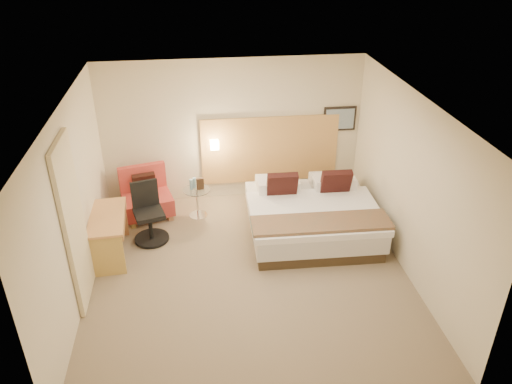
{
  "coord_description": "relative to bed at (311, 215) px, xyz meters",
  "views": [
    {
      "loc": [
        -0.68,
        -6.12,
        4.78
      ],
      "look_at": [
        0.2,
        0.63,
        1.06
      ],
      "focal_mm": 35.0,
      "sensor_mm": 36.0,
      "label": 1
    }
  ],
  "objects": [
    {
      "name": "art_frame",
      "position": [
        0.83,
        1.48,
        1.16
      ],
      "size": [
        0.62,
        0.03,
        0.47
      ],
      "primitive_type": "cube",
      "color": "black",
      "rests_on": "wall_back"
    },
    {
      "name": "wall_back",
      "position": [
        -1.19,
        1.51,
        1.01
      ],
      "size": [
        4.8,
        0.02,
        2.7
      ],
      "primitive_type": "cube",
      "color": "beige",
      "rests_on": "floor"
    },
    {
      "name": "lounge_chair",
      "position": [
        -2.83,
        0.98,
        0.01
      ],
      "size": [
        1.0,
        0.92,
        0.89
      ],
      "color": "tan",
      "rests_on": "floor"
    },
    {
      "name": "lamp_shade",
      "position": [
        -1.54,
        1.36,
        0.81
      ],
      "size": [
        0.15,
        0.15,
        0.15
      ],
      "primitive_type": "cube",
      "color": "#FFEDC6",
      "rests_on": "wall_back"
    },
    {
      "name": "side_table",
      "position": [
        -1.92,
        0.79,
        -0.04
      ],
      "size": [
        0.57,
        0.57,
        0.54
      ],
      "color": "white",
      "rests_on": "floor"
    },
    {
      "name": "floor",
      "position": [
        -1.19,
        -1.0,
        -0.35
      ],
      "size": [
        4.8,
        5.0,
        0.02
      ],
      "primitive_type": "cube",
      "color": "#7C6A53",
      "rests_on": "ground"
    },
    {
      "name": "bed",
      "position": [
        0.0,
        0.0,
        0.0
      ],
      "size": [
        2.2,
        2.13,
        1.05
      ],
      "color": "#392C1C",
      "rests_on": "floor"
    },
    {
      "name": "headboard_panel",
      "position": [
        -0.49,
        1.47,
        0.61
      ],
      "size": [
        2.6,
        0.04,
        1.3
      ],
      "primitive_type": "cube",
      "color": "tan",
      "rests_on": "wall_back"
    },
    {
      "name": "wall_right",
      "position": [
        1.22,
        -1.0,
        1.01
      ],
      "size": [
        0.02,
        5.0,
        2.7
      ],
      "primitive_type": "cube",
      "color": "beige",
      "rests_on": "floor"
    },
    {
      "name": "menu_folder",
      "position": [
        -1.85,
        0.8,
        0.31
      ],
      "size": [
        0.13,
        0.07,
        0.22
      ],
      "primitive_type": "cube",
      "rotation": [
        0.0,
        0.0,
        0.18
      ],
      "color": "#3D2819",
      "rests_on": "side_table"
    },
    {
      "name": "ceiling",
      "position": [
        -1.19,
        -1.0,
        2.37
      ],
      "size": [
        4.8,
        5.0,
        0.02
      ],
      "primitive_type": "cube",
      "color": "white",
      "rests_on": "floor"
    },
    {
      "name": "desk_chair",
      "position": [
        -2.73,
        0.15,
        0.08
      ],
      "size": [
        0.7,
        0.7,
        1.02
      ],
      "color": "black",
      "rests_on": "floor"
    },
    {
      "name": "bottle_b",
      "position": [
        -1.95,
        0.87,
        0.3
      ],
      "size": [
        0.07,
        0.07,
        0.2
      ],
      "primitive_type": "cylinder",
      "rotation": [
        0.0,
        0.0,
        0.18
      ],
      "color": "#98D4EB",
      "rests_on": "side_table"
    },
    {
      "name": "desk",
      "position": [
        -3.31,
        -0.24,
        0.23
      ],
      "size": [
        0.61,
        1.2,
        0.73
      ],
      "color": "tan",
      "rests_on": "floor"
    },
    {
      "name": "wall_front",
      "position": [
        -1.19,
        -3.51,
        1.01
      ],
      "size": [
        4.8,
        0.02,
        2.7
      ],
      "primitive_type": "cube",
      "color": "beige",
      "rests_on": "floor"
    },
    {
      "name": "art_canvas",
      "position": [
        0.83,
        1.46,
        1.16
      ],
      "size": [
        0.54,
        0.01,
        0.39
      ],
      "primitive_type": "cube",
      "color": "#758CA1",
      "rests_on": "wall_back"
    },
    {
      "name": "bottle_a",
      "position": [
        -2.01,
        0.81,
        0.3
      ],
      "size": [
        0.07,
        0.07,
        0.2
      ],
      "primitive_type": "cylinder",
      "rotation": [
        0.0,
        0.0,
        0.18
      ],
      "color": "#83B4CA",
      "rests_on": "side_table"
    },
    {
      "name": "curtain",
      "position": [
        -3.55,
        -1.25,
        0.88
      ],
      "size": [
        0.06,
        0.9,
        2.42
      ],
      "primitive_type": "cube",
      "color": "beige",
      "rests_on": "wall_left"
    },
    {
      "name": "wall_left",
      "position": [
        -3.6,
        -1.0,
        1.01
      ],
      "size": [
        0.02,
        5.0,
        2.7
      ],
      "primitive_type": "cube",
      "color": "beige",
      "rests_on": "floor"
    },
    {
      "name": "lamp_arm",
      "position": [
        -1.54,
        1.42,
        0.81
      ],
      "size": [
        0.02,
        0.12,
        0.02
      ],
      "primitive_type": "cylinder",
      "rotation": [
        1.57,
        0.0,
        0.0
      ],
      "color": "silver",
      "rests_on": "wall_back"
    }
  ]
}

